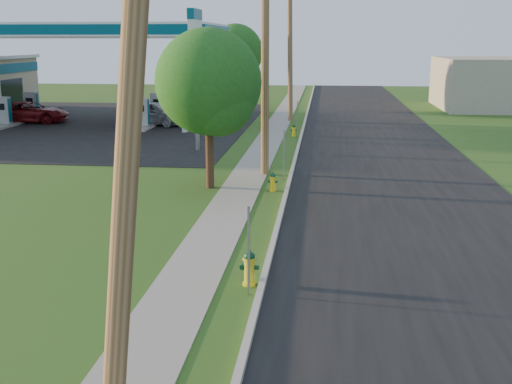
{
  "coord_description": "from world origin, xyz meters",
  "views": [
    {
      "loc": [
        1.8,
        -8.78,
        5.42
      ],
      "look_at": [
        0.0,
        8.0,
        1.4
      ],
      "focal_mm": 45.0,
      "sensor_mm": 36.0,
      "label": 1
    }
  ],
  "objects_px": {
    "price_pylon": "(195,39)",
    "hydrant_far": "(294,131)",
    "utility_pole_far": "(290,49)",
    "tree_verge": "(211,86)",
    "hydrant_mid": "(273,182)",
    "fuel_pump_sw": "(32,109)",
    "car_silver": "(153,113)",
    "tree_lot": "(236,54)",
    "hydrant_near": "(249,268)",
    "utility_pole_near": "(130,91)",
    "fuel_pump_nw": "(4,115)",
    "utility_pole_mid": "(265,52)",
    "fuel_pump_se": "(158,110)",
    "car_red": "(30,112)",
    "fuel_pump_ne": "(142,117)"
  },
  "relations": [
    {
      "from": "utility_pole_mid",
      "to": "car_red",
      "type": "xyz_separation_m",
      "value": [
        -17.15,
        15.1,
        -4.24
      ]
    },
    {
      "from": "tree_verge",
      "to": "tree_lot",
      "type": "xyz_separation_m",
      "value": [
        -2.92,
        28.03,
        0.51
      ]
    },
    {
      "from": "fuel_pump_nw",
      "to": "hydrant_mid",
      "type": "distance_m",
      "value": 24.41
    },
    {
      "from": "fuel_pump_sw",
      "to": "hydrant_near",
      "type": "distance_m",
      "value": 34.69
    },
    {
      "from": "utility_pole_far",
      "to": "tree_lot",
      "type": "bearing_deg",
      "value": 122.32
    },
    {
      "from": "utility_pole_far",
      "to": "fuel_pump_nw",
      "type": "distance_m",
      "value": 19.03
    },
    {
      "from": "utility_pole_mid",
      "to": "fuel_pump_se",
      "type": "bearing_deg",
      "value": 117.63
    },
    {
      "from": "utility_pole_near",
      "to": "car_silver",
      "type": "distance_m",
      "value": 34.24
    },
    {
      "from": "utility_pole_mid",
      "to": "utility_pole_far",
      "type": "xyz_separation_m",
      "value": [
        0.0,
        18.0,
        -0.15
      ]
    },
    {
      "from": "utility_pole_far",
      "to": "tree_verge",
      "type": "height_order",
      "value": "utility_pole_far"
    },
    {
      "from": "utility_pole_near",
      "to": "tree_verge",
      "type": "xyz_separation_m",
      "value": [
        -1.71,
        15.29,
        -1.02
      ]
    },
    {
      "from": "fuel_pump_nw",
      "to": "hydrant_mid",
      "type": "relative_size",
      "value": 4.52
    },
    {
      "from": "utility_pole_near",
      "to": "price_pylon",
      "type": "relative_size",
      "value": 1.38
    },
    {
      "from": "tree_lot",
      "to": "fuel_pump_sw",
      "type": "bearing_deg",
      "value": -147.92
    },
    {
      "from": "car_silver",
      "to": "fuel_pump_nw",
      "type": "bearing_deg",
      "value": 118.78
    },
    {
      "from": "hydrant_mid",
      "to": "hydrant_far",
      "type": "distance_m",
      "value": 13.77
    },
    {
      "from": "utility_pole_far",
      "to": "tree_verge",
      "type": "distance_m",
      "value": 20.8
    },
    {
      "from": "fuel_pump_ne",
      "to": "fuel_pump_se",
      "type": "relative_size",
      "value": 1.0
    },
    {
      "from": "utility_pole_near",
      "to": "fuel_pump_nw",
      "type": "height_order",
      "value": "utility_pole_near"
    },
    {
      "from": "utility_pole_near",
      "to": "car_silver",
      "type": "height_order",
      "value": "utility_pole_near"
    },
    {
      "from": "fuel_pump_sw",
      "to": "car_silver",
      "type": "height_order",
      "value": "fuel_pump_sw"
    },
    {
      "from": "tree_lot",
      "to": "car_red",
      "type": "xyz_separation_m",
      "value": [
        -12.52,
        -10.22,
        -3.58
      ]
    },
    {
      "from": "tree_lot",
      "to": "hydrant_near",
      "type": "height_order",
      "value": "tree_lot"
    },
    {
      "from": "utility_pole_far",
      "to": "hydrant_mid",
      "type": "xyz_separation_m",
      "value": [
        0.58,
        -20.96,
        -4.46
      ]
    },
    {
      "from": "utility_pole_mid",
      "to": "tree_lot",
      "type": "bearing_deg",
      "value": 100.36
    },
    {
      "from": "fuel_pump_ne",
      "to": "fuel_pump_nw",
      "type": "bearing_deg",
      "value": 180.0
    },
    {
      "from": "fuel_pump_ne",
      "to": "tree_verge",
      "type": "bearing_deg",
      "value": -65.41
    },
    {
      "from": "fuel_pump_sw",
      "to": "hydrant_mid",
      "type": "distance_m",
      "value": 27.2
    },
    {
      "from": "utility_pole_far",
      "to": "car_red",
      "type": "relative_size",
      "value": 1.86
    },
    {
      "from": "fuel_pump_nw",
      "to": "fuel_pump_se",
      "type": "distance_m",
      "value": 9.85
    },
    {
      "from": "car_red",
      "to": "tree_lot",
      "type": "bearing_deg",
      "value": -57.94
    },
    {
      "from": "fuel_pump_nw",
      "to": "car_silver",
      "type": "height_order",
      "value": "fuel_pump_nw"
    },
    {
      "from": "fuel_pump_nw",
      "to": "car_silver",
      "type": "xyz_separation_m",
      "value": [
        9.24,
        1.88,
        0.07
      ]
    },
    {
      "from": "fuel_pump_nw",
      "to": "fuel_pump_se",
      "type": "relative_size",
      "value": 1.0
    },
    {
      "from": "fuel_pump_se",
      "to": "hydrant_mid",
      "type": "height_order",
      "value": "fuel_pump_se"
    },
    {
      "from": "fuel_pump_sw",
      "to": "tree_lot",
      "type": "height_order",
      "value": "tree_lot"
    },
    {
      "from": "hydrant_mid",
      "to": "car_silver",
      "type": "xyz_separation_m",
      "value": [
        -9.24,
        17.84,
        0.45
      ]
    },
    {
      "from": "utility_pole_far",
      "to": "fuel_pump_ne",
      "type": "xyz_separation_m",
      "value": [
        -8.9,
        -5.0,
        -4.08
      ]
    },
    {
      "from": "utility_pole_mid",
      "to": "car_red",
      "type": "height_order",
      "value": "utility_pole_mid"
    },
    {
      "from": "utility_pole_mid",
      "to": "fuel_pump_sw",
      "type": "height_order",
      "value": "utility_pole_mid"
    },
    {
      "from": "utility_pole_near",
      "to": "hydrant_near",
      "type": "bearing_deg",
      "value": 82.16
    },
    {
      "from": "hydrant_mid",
      "to": "price_pylon",
      "type": "bearing_deg",
      "value": 117.89
    },
    {
      "from": "utility_pole_mid",
      "to": "price_pylon",
      "type": "distance_m",
      "value": 6.76
    },
    {
      "from": "hydrant_far",
      "to": "hydrant_mid",
      "type": "bearing_deg",
      "value": -90.36
    },
    {
      "from": "fuel_pump_sw",
      "to": "utility_pole_mid",
      "type": "bearing_deg",
      "value": -43.52
    },
    {
      "from": "tree_lot",
      "to": "hydrant_near",
      "type": "relative_size",
      "value": 7.94
    },
    {
      "from": "hydrant_near",
      "to": "hydrant_mid",
      "type": "height_order",
      "value": "hydrant_near"
    },
    {
      "from": "price_pylon",
      "to": "hydrant_far",
      "type": "height_order",
      "value": "price_pylon"
    },
    {
      "from": "fuel_pump_se",
      "to": "hydrant_far",
      "type": "xyz_separation_m",
      "value": [
        9.56,
        -6.19,
        -0.38
      ]
    },
    {
      "from": "fuel_pump_se",
      "to": "fuel_pump_ne",
      "type": "bearing_deg",
      "value": -90.0
    }
  ]
}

